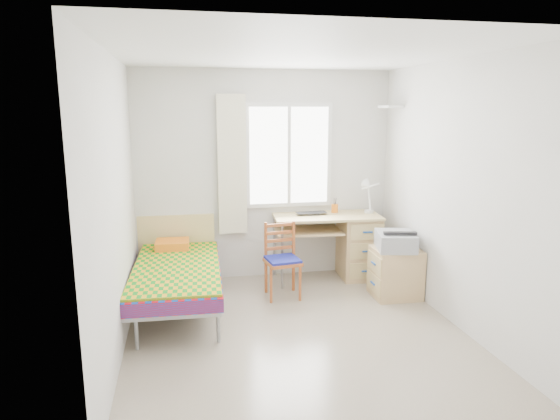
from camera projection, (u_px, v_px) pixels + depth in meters
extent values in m
plane|color=#BCAD93|center=(296.00, 332.00, 4.83)|extent=(3.50, 3.50, 0.00)
plane|color=white|center=(298.00, 53.00, 4.31)|extent=(3.50, 3.50, 0.00)
plane|color=silver|center=(265.00, 176.00, 6.25)|extent=(3.20, 0.00, 3.20)
plane|color=silver|center=(115.00, 207.00, 4.26)|extent=(0.00, 3.50, 3.50)
plane|color=silver|center=(456.00, 195.00, 4.88)|extent=(0.00, 3.50, 3.50)
cube|color=white|center=(289.00, 156.00, 6.24)|extent=(1.10, 0.04, 1.30)
cube|color=white|center=(289.00, 156.00, 6.23)|extent=(1.00, 0.02, 1.20)
cube|color=white|center=(289.00, 156.00, 6.23)|extent=(0.04, 0.02, 1.20)
cube|color=#EFE9C5|center=(232.00, 165.00, 6.07)|extent=(0.35, 0.05, 1.70)
cube|color=white|center=(391.00, 107.00, 6.03)|extent=(0.20, 0.32, 0.03)
cube|color=#92949A|center=(177.00, 280.00, 5.33)|extent=(0.96, 1.97, 0.06)
cube|color=#B10B17|center=(177.00, 273.00, 5.31)|extent=(1.00, 1.99, 0.14)
cube|color=orange|center=(177.00, 267.00, 5.28)|extent=(0.97, 1.87, 0.03)
cube|color=tan|center=(177.00, 236.00, 6.18)|extent=(0.93, 0.09, 0.53)
cube|color=orange|center=(172.00, 244.00, 5.92)|extent=(0.40, 0.35, 0.10)
cylinder|color=#92949A|center=(136.00, 333.00, 4.46)|extent=(0.04, 0.04, 0.31)
cylinder|color=#92949A|center=(208.00, 268.00, 6.27)|extent=(0.04, 0.04, 0.31)
cube|color=tan|center=(327.00, 216.00, 6.22)|extent=(1.36, 0.70, 0.03)
cube|color=tan|center=(358.00, 246.00, 6.38)|extent=(0.50, 0.62, 0.79)
cube|color=tan|center=(308.00, 231.00, 6.20)|extent=(0.85, 0.62, 0.02)
cylinder|color=#92949A|center=(282.00, 257.00, 5.94)|extent=(0.03, 0.03, 0.79)
cylinder|color=#92949A|center=(274.00, 245.00, 6.42)|extent=(0.03, 0.03, 0.79)
cube|color=#B06222|center=(283.00, 262.00, 5.68)|extent=(0.41, 0.41, 0.04)
cube|color=navy|center=(283.00, 260.00, 5.67)|extent=(0.39, 0.39, 0.04)
cube|color=#B06222|center=(280.00, 236.00, 5.78)|extent=(0.33, 0.08, 0.37)
cylinder|color=#B06222|center=(271.00, 285.00, 5.53)|extent=(0.03, 0.03, 0.41)
cylinder|color=#B06222|center=(294.00, 256.00, 5.87)|extent=(0.04, 0.04, 0.85)
cube|color=tan|center=(395.00, 273.00, 5.71)|extent=(0.53, 0.48, 0.57)
cube|color=tan|center=(374.00, 263.00, 5.64)|extent=(0.02, 0.42, 0.21)
cube|color=tan|center=(373.00, 283.00, 5.68)|extent=(0.02, 0.42, 0.21)
cube|color=gray|center=(395.00, 241.00, 5.62)|extent=(0.50, 0.55, 0.19)
cube|color=black|center=(396.00, 233.00, 5.60)|extent=(0.40, 0.44, 0.02)
imported|color=black|center=(313.00, 214.00, 6.19)|extent=(0.39, 0.25, 0.03)
cylinder|color=orange|center=(335.00, 208.00, 6.36)|extent=(0.10, 0.10, 0.10)
cylinder|color=white|center=(369.00, 211.00, 6.35)|extent=(0.12, 0.12, 0.04)
cylinder|color=white|center=(369.00, 198.00, 6.31)|extent=(0.02, 0.14, 0.32)
cylinder|color=white|center=(371.00, 186.00, 6.20)|extent=(0.15, 0.28, 0.13)
cone|color=white|center=(368.00, 185.00, 6.08)|extent=(0.17, 0.18, 0.15)
imported|color=gray|center=(313.00, 234.00, 6.22)|extent=(0.21, 0.26, 0.02)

